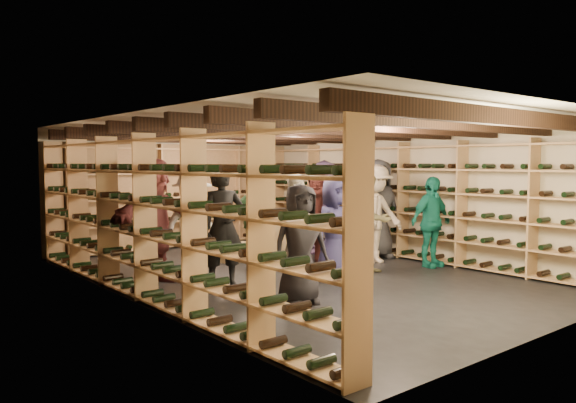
% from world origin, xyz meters
% --- Properties ---
extents(ground, '(8.00, 8.00, 0.00)m').
position_xyz_m(ground, '(0.00, 0.00, 0.00)').
color(ground, black).
rests_on(ground, ground).
extents(walls, '(5.52, 8.02, 2.40)m').
position_xyz_m(walls, '(0.00, 0.00, 1.20)').
color(walls, '#C3B497').
rests_on(walls, ground).
extents(ceiling, '(5.50, 8.00, 0.01)m').
position_xyz_m(ceiling, '(0.00, 0.00, 2.40)').
color(ceiling, beige).
rests_on(ceiling, walls).
extents(ceiling_joists, '(5.40, 7.12, 0.18)m').
position_xyz_m(ceiling_joists, '(0.00, 0.00, 2.26)').
color(ceiling_joists, black).
rests_on(ceiling_joists, ground).
extents(wine_rack_left, '(0.32, 7.50, 2.15)m').
position_xyz_m(wine_rack_left, '(-2.57, 0.00, 1.08)').
color(wine_rack_left, '#A3784F').
rests_on(wine_rack_left, ground).
extents(wine_rack_right, '(0.32, 7.50, 2.15)m').
position_xyz_m(wine_rack_right, '(2.57, 0.00, 1.08)').
color(wine_rack_right, '#A3784F').
rests_on(wine_rack_right, ground).
extents(wine_rack_back, '(4.70, 0.30, 2.15)m').
position_xyz_m(wine_rack_back, '(0.00, 3.83, 1.07)').
color(wine_rack_back, '#A3784F').
rests_on(wine_rack_back, ground).
extents(crate_stack_left, '(0.53, 0.38, 0.68)m').
position_xyz_m(crate_stack_left, '(0.63, 1.30, 0.34)').
color(crate_stack_left, '#A38256').
rests_on(crate_stack_left, ground).
extents(crate_stack_right, '(0.59, 0.50, 0.34)m').
position_xyz_m(crate_stack_right, '(-0.15, 1.62, 0.17)').
color(crate_stack_right, '#A38256').
rests_on(crate_stack_right, ground).
extents(crate_loose, '(0.59, 0.50, 0.17)m').
position_xyz_m(crate_loose, '(0.81, 1.63, 0.09)').
color(crate_loose, '#A38256').
rests_on(crate_loose, ground).
extents(person_0, '(0.83, 0.65, 1.51)m').
position_xyz_m(person_0, '(-1.15, -1.41, 0.75)').
color(person_0, black).
rests_on(person_0, ground).
extents(person_1, '(0.70, 0.54, 1.73)m').
position_xyz_m(person_1, '(-1.42, -0.06, 0.86)').
color(person_1, black).
rests_on(person_1, ground).
extents(person_2, '(0.93, 0.81, 1.62)m').
position_xyz_m(person_2, '(0.94, -0.64, 0.81)').
color(person_2, brown).
rests_on(person_2, ground).
extents(person_3, '(1.24, 0.88, 1.74)m').
position_xyz_m(person_3, '(1.73, -0.05, 0.87)').
color(person_3, beige).
rests_on(person_3, ground).
extents(person_4, '(0.93, 0.43, 1.54)m').
position_xyz_m(person_4, '(2.18, -0.92, 0.77)').
color(person_4, '#147560').
rests_on(person_4, ground).
extents(person_5, '(1.82, 1.03, 1.87)m').
position_xyz_m(person_5, '(-2.07, 0.79, 0.93)').
color(person_5, brown).
rests_on(person_5, ground).
extents(person_6, '(0.77, 0.51, 1.53)m').
position_xyz_m(person_6, '(0.13, -0.71, 0.77)').
color(person_6, '#211F44').
rests_on(person_6, ground).
extents(person_7, '(0.67, 0.52, 1.60)m').
position_xyz_m(person_7, '(-0.21, -0.27, 0.80)').
color(person_7, gray).
rests_on(person_7, ground).
extents(person_8, '(0.94, 0.81, 1.65)m').
position_xyz_m(person_8, '(0.86, 0.45, 0.83)').
color(person_8, '#441A17').
rests_on(person_8, ground).
extents(person_9, '(1.13, 0.75, 1.63)m').
position_xyz_m(person_9, '(-1.36, 0.92, 0.82)').
color(person_9, '#B5B1A6').
rests_on(person_9, ground).
extents(person_10, '(0.97, 0.71, 1.53)m').
position_xyz_m(person_10, '(0.08, 1.30, 0.76)').
color(person_10, '#234625').
rests_on(person_10, ground).
extents(person_11, '(1.77, 1.10, 1.82)m').
position_xyz_m(person_11, '(1.81, 1.30, 0.91)').
color(person_11, '#816096').
rests_on(person_11, ground).
extents(person_12, '(1.04, 0.84, 1.84)m').
position_xyz_m(person_12, '(2.18, 0.27, 0.92)').
color(person_12, '#323137').
rests_on(person_12, ground).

